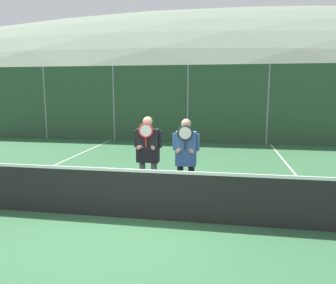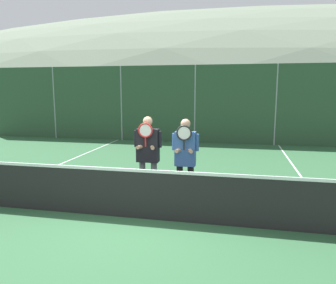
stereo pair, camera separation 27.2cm
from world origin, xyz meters
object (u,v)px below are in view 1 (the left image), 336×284
Objects in this scene: car_left_of_center at (164,118)px; player_leftmost at (148,152)px; car_center at (257,119)px; player_center_left at (186,156)px; car_far_left at (79,117)px.

player_leftmost is at bearing -81.43° from car_left_of_center.
car_center is at bearing -0.40° from car_left_of_center.
player_center_left is 11.20m from car_center.
car_center is (2.43, 10.93, -0.17)m from player_center_left.
car_left_of_center is 4.89m from car_center.
player_center_left is at bearing -77.39° from car_left_of_center.
car_center is at bearing 77.44° from player_center_left.
player_leftmost reaches higher than player_center_left.
player_leftmost is at bearing 169.62° from player_center_left.
player_center_left is at bearing -102.56° from car_center.
car_far_left is 0.94× the size of car_left_of_center.
player_center_left is 13.03m from car_far_left.
player_leftmost is at bearing -58.68° from car_far_left.
player_leftmost is 0.44× the size of car_far_left.
car_far_left is (-6.48, 10.64, -0.20)m from player_leftmost.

